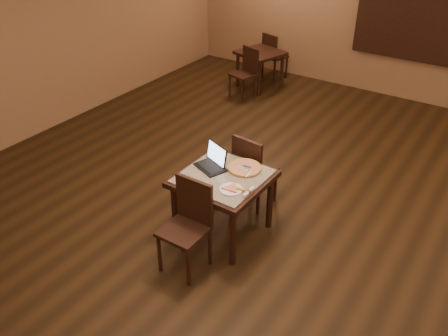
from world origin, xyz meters
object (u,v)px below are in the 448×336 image
Objects in this scene: other_table_b_chair_far at (273,54)px; other_table_b at (260,58)px; tiled_table at (223,183)px; chair_main_far at (252,168)px; chair_main_near at (189,220)px; pizza_pan at (245,169)px; other_table_b_chair_near at (246,70)px; laptop at (213,161)px.

other_table_b is at bearing 108.58° from other_table_b_chair_far.
tiled_table is 4.91m from other_table_b_chair_far.
chair_main_far is at bearing -45.03° from other_table_b.
pizza_pan is (0.12, 0.85, 0.21)m from chair_main_near.
chair_main_far is 1.07× the size of other_table_b_chair_near.
chair_main_near is 2.52× the size of pizza_pan.
other_table_b is (-1.86, 3.39, 0.03)m from chair_main_far.
laptop is at bearing -47.79° from other_table_b_chair_near.
chair_main_far is at bearing -41.10° from other_table_b_chair_near.
chair_main_near is 2.44× the size of laptop.
other_table_b is (-1.67, 3.90, -0.25)m from laptop.
laptop is at bearing 105.24° from chair_main_near.
pizza_pan is at bearing 114.80° from chair_main_far.
tiled_table is 2.36× the size of pizza_pan.
chair_main_near reaches higher than other_table_b_chair_near.
other_table_b is 1.02× the size of other_table_b_chair_far.
other_table_b_chair_far is at bearing 131.99° from laptop.
tiled_table is 3.94m from other_table_b_chair_near.
tiled_table is 0.97× the size of chair_main_far.
other_table_b_chair_near is at bearing -51.36° from chair_main_far.
other_table_b_chair_near is 1.00× the size of other_table_b_chair_far.
chair_main_near is 0.89m from pizza_pan.
other_table_b_chair_far is at bearing 109.91° from chair_main_near.
chair_main_far is 1.07× the size of other_table_b_chair_far.
other_table_b_chair_near is at bearing 114.01° from chair_main_near.
laptop is at bearing 127.11° from other_table_b_chair_far.
laptop is 4.75m from other_table_b_chair_far.
other_table_b is 0.53m from other_table_b_chair_near.
laptop is (-0.19, -0.51, 0.28)m from chair_main_far.
laptop is at bearing -157.06° from pizza_pan.
tiled_table is 1.01× the size of other_table_b.
chair_main_near reaches higher than chair_main_far.
chair_main_far is at bearing 90.56° from laptop.
tiled_table is at bearing -48.78° from other_table_b.
chair_main_far is at bearing 91.15° from tiled_table.
other_table_b_chair_near is (-1.65, 3.38, -0.32)m from laptop.
laptop is 1.03× the size of pizza_pan.
other_table_b_chair_near reaches higher than pizza_pan.
other_table_b_chair_far is (-1.69, 4.43, -0.32)m from laptop.
chair_main_far is at bearing 131.89° from other_table_b_chair_far.
chair_main_near is at bearing -51.77° from other_table_b.
pizza_pan is (0.12, 0.24, 0.11)m from tiled_table.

